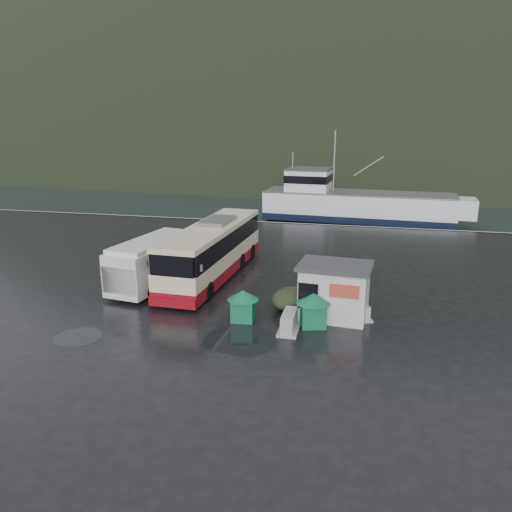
% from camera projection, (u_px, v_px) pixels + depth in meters
% --- Properties ---
extents(ground, '(160.00, 160.00, 0.00)m').
position_uv_depth(ground, '(234.00, 299.00, 25.99)').
color(ground, black).
rests_on(ground, ground).
extents(harbor_water, '(300.00, 180.00, 0.02)m').
position_uv_depth(harbor_water, '(347.00, 155.00, 129.33)').
color(harbor_water, black).
rests_on(harbor_water, ground).
extents(quay_edge, '(160.00, 0.60, 1.50)m').
position_uv_depth(quay_edge, '(294.00, 223.00, 44.78)').
color(quay_edge, '#999993').
rests_on(quay_edge, ground).
extents(headland, '(780.00, 540.00, 570.00)m').
position_uv_depth(headland, '(381.00, 137.00, 258.67)').
color(headland, black).
rests_on(headland, ground).
extents(coach_bus, '(3.40, 11.87, 3.32)m').
position_uv_depth(coach_bus, '(213.00, 276.00, 29.75)').
color(coach_bus, beige).
rests_on(coach_bus, ground).
extents(white_van, '(3.15, 6.74, 2.71)m').
position_uv_depth(white_van, '(155.00, 285.00, 28.09)').
color(white_van, silver).
rests_on(white_van, ground).
extents(waste_bin_left, '(1.38, 1.38, 1.57)m').
position_uv_depth(waste_bin_left, '(313.00, 326.00, 22.63)').
color(waste_bin_left, '#116440').
rests_on(waste_bin_left, ground).
extents(waste_bin_right, '(1.12, 1.12, 1.47)m').
position_uv_depth(waste_bin_right, '(243.00, 320.00, 23.26)').
color(waste_bin_right, '#116440').
rests_on(waste_bin_right, ground).
extents(dome_tent, '(2.33, 2.88, 1.00)m').
position_uv_depth(dome_tent, '(291.00, 308.00, 24.74)').
color(dome_tent, '#29321E').
rests_on(dome_tent, ground).
extents(ticket_kiosk, '(3.54, 2.80, 2.61)m').
position_uv_depth(ticket_kiosk, '(333.00, 317.00, 23.64)').
color(ticket_kiosk, beige).
rests_on(ticket_kiosk, ground).
extents(jersey_barrier_a, '(0.88, 1.73, 0.86)m').
position_uv_depth(jersey_barrier_a, '(289.00, 331.00, 22.08)').
color(jersey_barrier_a, '#999993').
rests_on(jersey_barrier_a, ground).
extents(jersey_barrier_b, '(1.20, 1.65, 0.74)m').
position_uv_depth(jersey_barrier_b, '(360.00, 317.00, 23.57)').
color(jersey_barrier_b, '#999993').
rests_on(jersey_barrier_b, ground).
extents(fishing_trawler, '(23.23, 6.61, 9.18)m').
position_uv_depth(fishing_trawler, '(358.00, 209.00, 52.25)').
color(fishing_trawler, silver).
rests_on(fishing_trawler, ground).
extents(puddles, '(10.96, 14.18, 0.01)m').
position_uv_depth(puddles, '(236.00, 314.00, 23.95)').
color(puddles, black).
rests_on(puddles, ground).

